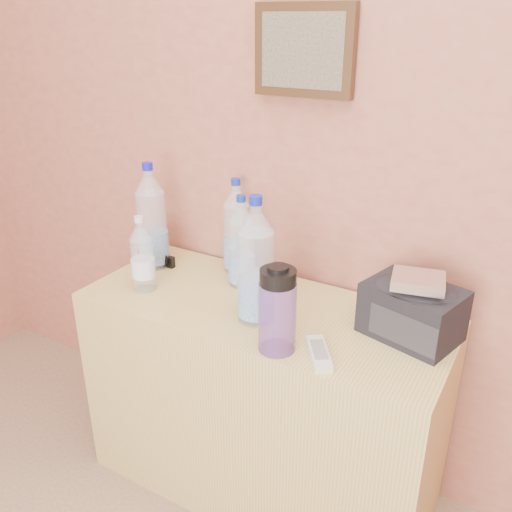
{
  "coord_description": "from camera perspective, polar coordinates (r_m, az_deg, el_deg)",
  "views": [
    {
      "loc": [
        0.27,
        0.52,
        1.49
      ],
      "look_at": [
        -0.43,
        1.71,
        0.87
      ],
      "focal_mm": 38.0,
      "sensor_mm": 36.0,
      "label": 1
    }
  ],
  "objects": [
    {
      "name": "picture_frame",
      "position": [
        1.62,
        5.06,
        20.73
      ],
      "size": [
        0.3,
        0.03,
        0.25
      ],
      "primitive_type": null,
      "color": "#382311",
      "rests_on": "room_shell"
    },
    {
      "name": "dresser",
      "position": [
        1.82,
        0.63,
        -14.94
      ],
      "size": [
        1.11,
        0.46,
        0.69
      ],
      "primitive_type": "cube",
      "color": "#AE7E54",
      "rests_on": "ground"
    },
    {
      "name": "pet_large_a",
      "position": [
        1.86,
        -10.9,
        3.56
      ],
      "size": [
        0.1,
        0.1,
        0.36
      ],
      "rotation": [
        0.0,
        0.0,
        -0.4
      ],
      "color": "white",
      "rests_on": "dresser"
    },
    {
      "name": "pet_large_b",
      "position": [
        1.8,
        -2.06,
        2.67
      ],
      "size": [
        0.09,
        0.09,
        0.32
      ],
      "rotation": [
        0.0,
        0.0,
        0.24
      ],
      "color": "white",
      "rests_on": "dresser"
    },
    {
      "name": "pet_large_c",
      "position": [
        1.7,
        -1.54,
        1.04
      ],
      "size": [
        0.08,
        0.08,
        0.3
      ],
      "rotation": [
        0.0,
        0.0,
        0.04
      ],
      "color": "white",
      "rests_on": "dresser"
    },
    {
      "name": "pet_large_d",
      "position": [
        1.49,
        -0.03,
        -1.2
      ],
      "size": [
        0.1,
        0.1,
        0.37
      ],
      "rotation": [
        0.0,
        0.0,
        0.15
      ],
      "color": "silver",
      "rests_on": "dresser"
    },
    {
      "name": "pet_small",
      "position": [
        1.72,
        -11.85,
        -0.2
      ],
      "size": [
        0.07,
        0.07,
        0.24
      ],
      "rotation": [
        0.0,
        0.0,
        -0.12
      ],
      "color": "white",
      "rests_on": "dresser"
    },
    {
      "name": "nalgene_bottle",
      "position": [
        1.37,
        2.26,
        -5.64
      ],
      "size": [
        0.1,
        0.1,
        0.24
      ],
      "rotation": [
        0.0,
        0.0,
        -0.13
      ],
      "color": "#6D429B",
      "rests_on": "dresser"
    },
    {
      "name": "sunglasses",
      "position": [
        1.92,
        -10.45,
        -0.24
      ],
      "size": [
        0.15,
        0.06,
        0.04
      ],
      "primitive_type": null,
      "rotation": [
        0.0,
        0.0,
        -0.01
      ],
      "color": "black",
      "rests_on": "dresser"
    },
    {
      "name": "ac_remote",
      "position": [
        1.41,
        6.63,
        -10.14
      ],
      "size": [
        0.12,
        0.15,
        0.02
      ],
      "primitive_type": "cube",
      "rotation": [
        0.0,
        0.0,
        -0.97
      ],
      "color": "silver",
      "rests_on": "dresser"
    },
    {
      "name": "toiletry_bag",
      "position": [
        1.5,
        16.16,
        -5.34
      ],
      "size": [
        0.28,
        0.23,
        0.16
      ],
      "primitive_type": null,
      "rotation": [
        0.0,
        0.0,
        -0.26
      ],
      "color": "black",
      "rests_on": "dresser"
    },
    {
      "name": "foil_packet",
      "position": [
        1.44,
        16.7,
        -2.53
      ],
      "size": [
        0.15,
        0.13,
        0.03
      ],
      "primitive_type": "cube",
      "rotation": [
        0.0,
        0.0,
        0.22
      ],
      "color": "silver",
      "rests_on": "toiletry_bag"
    }
  ]
}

